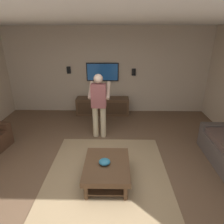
{
  "coord_description": "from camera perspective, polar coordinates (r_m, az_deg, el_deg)",
  "views": [
    {
      "loc": [
        -3.06,
        -0.27,
        2.57
      ],
      "look_at": [
        0.71,
        -0.2,
        1.02
      ],
      "focal_mm": 31.69,
      "sensor_mm": 36.0,
      "label": 1
    }
  ],
  "objects": [
    {
      "name": "media_console",
      "position": [
        6.51,
        -2.72,
        1.73
      ],
      "size": [
        0.45,
        1.7,
        0.55
      ],
      "rotation": [
        0.0,
        0.0,
        3.14
      ],
      "color": "#513823",
      "rests_on": "ground"
    },
    {
      "name": "wall_speaker_right",
      "position": [
        6.61,
        -12.37,
        11.74
      ],
      "size": [
        0.06,
        0.12,
        0.22
      ],
      "primitive_type": "cube",
      "color": "black"
    },
    {
      "name": "wall_back_tv",
      "position": [
        6.53,
        -1.35,
        11.72
      ],
      "size": [
        0.1,
        6.68,
        2.72
      ],
      "primitive_type": "cube",
      "color": "#C6B299",
      "rests_on": "ground"
    },
    {
      "name": "remote_white",
      "position": [
        3.62,
        -1.8,
        -14.15
      ],
      "size": [
        0.12,
        0.15,
        0.02
      ],
      "primitive_type": "cube",
      "rotation": [
        0.0,
        0.0,
        0.94
      ],
      "color": "white",
      "rests_on": "coffee_table"
    },
    {
      "name": "coffee_table",
      "position": [
        3.67,
        -1.5,
        -15.96
      ],
      "size": [
        1.0,
        0.8,
        0.4
      ],
      "color": "#513823",
      "rests_on": "ground"
    },
    {
      "name": "tv",
      "position": [
        6.45,
        -2.76,
        11.45
      ],
      "size": [
        0.05,
        1.03,
        0.58
      ],
      "rotation": [
        0.0,
        0.0,
        3.14
      ],
      "color": "black"
    },
    {
      "name": "ground_plane",
      "position": [
        4.0,
        -3.23,
        -17.6
      ],
      "size": [
        7.93,
        7.93,
        0.0
      ],
      "primitive_type": "plane",
      "color": "brown"
    },
    {
      "name": "bowl",
      "position": [
        3.57,
        -2.14,
        -14.17
      ],
      "size": [
        0.2,
        0.2,
        0.09
      ],
      "primitive_type": "ellipsoid",
      "color": "teal",
      "rests_on": "coffee_table"
    },
    {
      "name": "wall_speaker_left",
      "position": [
        6.47,
        6.28,
        11.4
      ],
      "size": [
        0.06,
        0.12,
        0.22
      ],
      "primitive_type": "cube",
      "color": "black"
    },
    {
      "name": "person_standing",
      "position": [
        4.89,
        -3.79,
        2.79
      ],
      "size": [
        0.55,
        0.55,
        1.64
      ],
      "rotation": [
        0.0,
        0.0,
        -0.04
      ],
      "color": "#C6B793",
      "rests_on": "ground"
    },
    {
      "name": "area_rug",
      "position": [
        4.0,
        -1.33,
        -17.43
      ],
      "size": [
        2.61,
        2.31,
        0.01
      ],
      "primitive_type": "cube",
      "color": "#9E8460",
      "rests_on": "ground"
    },
    {
      "name": "vase_round",
      "position": [
        6.43,
        -5.05,
        5.04
      ],
      "size": [
        0.22,
        0.22,
        0.22
      ],
      "primitive_type": "sphere",
      "color": "teal",
      "rests_on": "media_console"
    },
    {
      "name": "ceiling_slab",
      "position": [
        3.07,
        -4.46,
        26.07
      ],
      "size": [
        6.81,
        6.68,
        0.1
      ],
      "primitive_type": "cube",
      "color": "white"
    }
  ]
}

